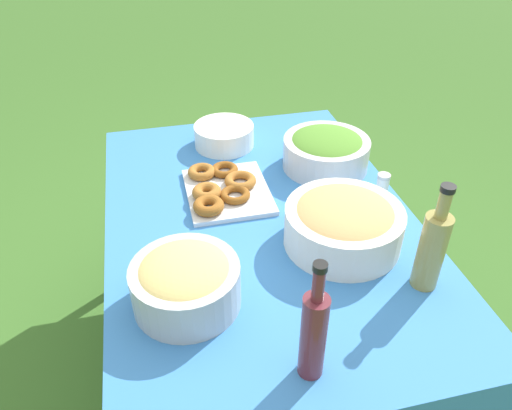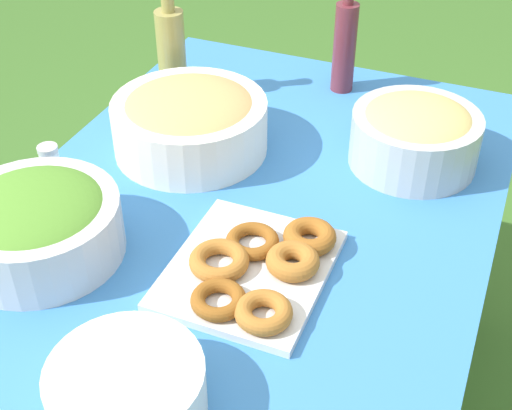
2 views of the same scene
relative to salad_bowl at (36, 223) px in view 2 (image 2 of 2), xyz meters
The scene contains 9 objects.
picnic_table 0.42m from the salad_bowl, 50.33° to the right, with size 1.39×0.94×0.72m.
salad_bowl is the anchor object (origin of this frame).
pasta_bowl 0.78m from the salad_bowl, 45.81° to the right, with size 0.27×0.27×0.14m.
donut_platter 0.40m from the salad_bowl, 77.19° to the right, with size 0.34×0.28×0.05m.
plate_stack 0.40m from the salad_bowl, 126.54° to the right, with size 0.23×0.23×0.08m.
olive_oil_bottle 0.63m from the salad_bowl, ahead, with size 0.07×0.07×0.31m.
wine_bottle 0.88m from the salad_bowl, 21.85° to the right, with size 0.06×0.06×0.32m.
bread_bowl 0.43m from the salad_bowl, 13.30° to the right, with size 0.34×0.34×0.14m.
salt_shaker 0.24m from the salad_bowl, 30.69° to the left, with size 0.04×0.04×0.07m.
Camera 2 is at (-1.01, -0.44, 1.58)m, focal length 50.00 mm.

